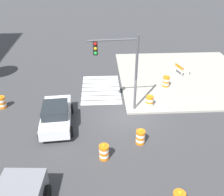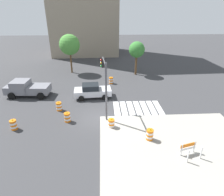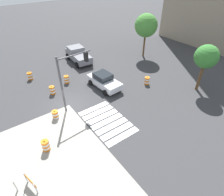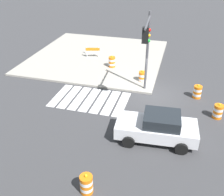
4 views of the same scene
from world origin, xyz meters
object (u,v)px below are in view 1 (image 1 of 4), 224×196
traffic_barrel_median_far (150,102)px  construction_barricade (180,68)px  traffic_barrel_far_curb (104,152)px  traffic_barrel_on_sidewalk (166,81)px  sports_car (56,115)px  traffic_barrel_median_near (140,137)px  traffic_barrel_near_corner (2,102)px  traffic_light_pole (120,61)px

traffic_barrel_median_far → construction_barricade: (5.37, -3.89, 0.27)m
traffic_barrel_far_curb → traffic_barrel_on_sidewalk: size_ratio=1.00×
traffic_barrel_far_curb → traffic_barrel_median_far: bearing=-33.9°
traffic_barrel_on_sidewalk → construction_barricade: size_ratio=0.73×
traffic_barrel_median_far → construction_barricade: 6.64m
traffic_barrel_far_curb → construction_barricade: (10.64, -7.43, 0.27)m
sports_car → traffic_barrel_median_near: size_ratio=4.34×
sports_car → traffic_barrel_median_far: sports_car is taller
traffic_barrel_near_corner → traffic_barrel_on_sidewalk: (2.47, -12.94, 0.15)m
traffic_barrel_on_sidewalk → traffic_light_pole: 6.42m
traffic_barrel_median_far → traffic_light_pole: 4.19m
traffic_barrel_near_corner → traffic_barrel_median_far: 10.99m
sports_car → traffic_barrel_on_sidewalk: sports_car is taller
construction_barricade → traffic_barrel_on_sidewalk: bearing=141.0°
sports_car → construction_barricade: size_ratio=3.17×
traffic_light_pole → traffic_barrel_median_far: bearing=-78.2°
sports_car → construction_barricade: bearing=-55.2°
traffic_barrel_median_far → traffic_barrel_far_curb: 6.35m
traffic_barrel_far_curb → traffic_light_pole: (4.79, -1.23, 3.46)m
sports_car → traffic_barrel_far_curb: 4.55m
construction_barricade → traffic_light_pole: size_ratio=0.25×
traffic_barrel_far_curb → construction_barricade: size_ratio=0.73×
sports_car → traffic_light_pole: traffic_light_pole is taller
traffic_barrel_near_corner → traffic_barrel_median_near: (-4.58, -9.67, 0.00)m
traffic_barrel_median_far → traffic_barrel_far_curb: same height
traffic_barrel_on_sidewalk → traffic_barrel_near_corner: bearing=100.8°
sports_car → traffic_barrel_far_curb: size_ratio=4.34×
sports_car → traffic_barrel_median_near: bearing=-112.1°
sports_car → traffic_barrel_median_far: bearing=-73.7°
traffic_barrel_median_near → construction_barricade: (9.44, -5.20, 0.27)m
traffic_barrel_median_far → traffic_barrel_far_curb: size_ratio=1.00×
construction_barricade → traffic_light_pole: bearing=133.3°
traffic_light_pole → traffic_barrel_near_corner: bearing=83.5°
traffic_barrel_far_curb → traffic_light_pole: traffic_light_pole is taller
sports_car → traffic_barrel_on_sidewalk: (4.90, -8.56, -0.21)m
sports_car → construction_barricade: sports_car is taller
traffic_barrel_near_corner → sports_car: bearing=-119.1°
traffic_barrel_near_corner → construction_barricade: bearing=-71.9°
traffic_barrel_near_corner → traffic_barrel_far_curb: 9.42m
traffic_barrel_on_sidewalk → traffic_light_pole: bearing=129.0°
traffic_barrel_median_far → construction_barricade: bearing=-36.0°
traffic_light_pole → sports_car: bearing=108.6°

